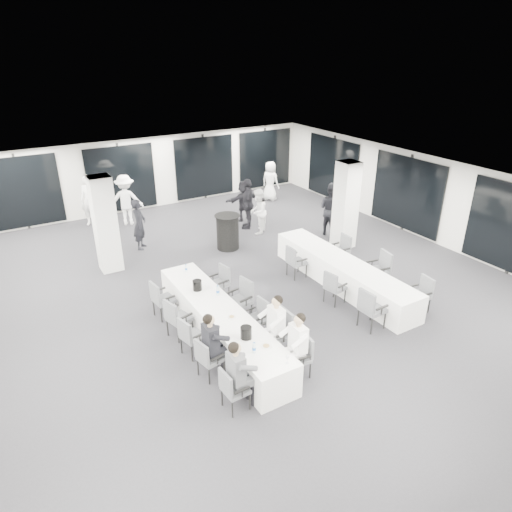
{
  "coord_description": "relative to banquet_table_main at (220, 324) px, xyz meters",
  "views": [
    {
      "loc": [
        -5.32,
        -9.39,
        6.06
      ],
      "look_at": [
        0.16,
        -0.2,
        1.06
      ],
      "focal_mm": 32.0,
      "sensor_mm": 36.0,
      "label": 1
    }
  ],
  "objects": [
    {
      "name": "chair_side_left_mid",
      "position": [
        3.15,
        -0.1,
        0.14
      ],
      "size": [
        0.52,
        0.56,
        0.9
      ],
      "rotation": [
        0.0,
        0.0,
        -1.4
      ],
      "color": "#4A4C51",
      "rests_on": "floor"
    },
    {
      "name": "banquet_table_main",
      "position": [
        0.0,
        0.0,
        0.0
      ],
      "size": [
        0.9,
        5.0,
        0.75
      ],
      "primitive_type": "cube",
      "color": "white",
      "rests_on": "floor"
    },
    {
      "name": "chair_side_right_far",
      "position": [
        4.81,
        1.52,
        0.16
      ],
      "size": [
        0.49,
        0.54,
        0.94
      ],
      "rotation": [
        0.0,
        0.0,
        1.54
      ],
      "color": "#4A4C51",
      "rests_on": "floor"
    },
    {
      "name": "chair_main_right_far",
      "position": [
        0.83,
        1.61,
        0.14
      ],
      "size": [
        0.52,
        0.56,
        0.9
      ],
      "rotation": [
        0.0,
        0.0,
        1.74
      ],
      "color": "#4A4C51",
      "rests_on": "floor"
    },
    {
      "name": "room",
      "position": [
        2.49,
        2.72,
        1.01
      ],
      "size": [
        14.04,
        16.04,
        2.84
      ],
      "color": "#26262C",
      "rests_on": "ground"
    },
    {
      "name": "standing_guest_e",
      "position": [
        6.38,
        7.96,
        0.55
      ],
      "size": [
        0.85,
        1.03,
        1.85
      ],
      "primitive_type": "imported",
      "rotation": [
        0.0,
        0.0,
        1.97
      ],
      "color": "white",
      "rests_on": "floor"
    },
    {
      "name": "chair_side_right_mid",
      "position": [
        4.81,
        -0.05,
        0.21
      ],
      "size": [
        0.6,
        0.63,
        1.02
      ],
      "rotation": [
        0.0,
        0.0,
        1.4
      ],
      "color": "#4A4C51",
      "rests_on": "floor"
    },
    {
      "name": "water_bottle_c",
      "position": [
        0.09,
        2.09,
        0.47
      ],
      "size": [
        0.06,
        0.06,
        0.2
      ],
      "primitive_type": "cylinder",
      "color": "silver",
      "rests_on": "banquet_table_main"
    },
    {
      "name": "column_right",
      "position": [
        5.8,
        2.61,
        1.02
      ],
      "size": [
        0.6,
        0.6,
        2.8
      ],
      "primitive_type": "cube",
      "color": "silver",
      "rests_on": "floor"
    },
    {
      "name": "chair_main_left_near",
      "position": [
        -0.83,
        -2.1,
        0.12
      ],
      "size": [
        0.46,
        0.51,
        0.87
      ],
      "rotation": [
        0.0,
        0.0,
        -1.52
      ],
      "color": "#4A4C51",
      "rests_on": "floor"
    },
    {
      "name": "standing_guest_f",
      "position": [
        4.2,
        6.38,
        0.48
      ],
      "size": [
        1.63,
        0.76,
        1.72
      ],
      "primitive_type": "imported",
      "rotation": [
        0.0,
        0.0,
        3.24
      ],
      "color": "black",
      "rests_on": "floor"
    },
    {
      "name": "chair_main_right_mid",
      "position": [
        0.83,
        -0.29,
        0.12
      ],
      "size": [
        0.48,
        0.52,
        0.86
      ],
      "rotation": [
        0.0,
        0.0,
        1.67
      ],
      "color": "#4A4C51",
      "rests_on": "floor"
    },
    {
      "name": "water_bottle_b",
      "position": [
        0.25,
        0.59,
        0.49
      ],
      "size": [
        0.07,
        0.07,
        0.23
      ],
      "primitive_type": "cylinder",
      "color": "silver",
      "rests_on": "banquet_table_main"
    },
    {
      "name": "chair_main_right_second",
      "position": [
        0.84,
        -1.15,
        0.21
      ],
      "size": [
        0.52,
        0.58,
        1.02
      ],
      "rotation": [
        0.0,
        0.0,
        1.57
      ],
      "color": "#4A4C51",
      "rests_on": "floor"
    },
    {
      "name": "seated_guest_d",
      "position": [
        0.67,
        -1.15,
        0.44
      ],
      "size": [
        0.5,
        0.38,
        1.44
      ],
      "rotation": [
        0.0,
        0.0,
        1.57
      ],
      "color": "white",
      "rests_on": "floor"
    },
    {
      "name": "standing_guest_h",
      "position": [
        6.06,
        3.61,
        0.67
      ],
      "size": [
        0.82,
        1.12,
        2.09
      ],
      "primitive_type": "imported",
      "rotation": [
        0.0,
        0.0,
        1.8
      ],
      "color": "black",
      "rests_on": "floor"
    },
    {
      "name": "column_left",
      "position": [
        -1.2,
        4.81,
        1.02
      ],
      "size": [
        0.6,
        0.6,
        2.8
      ],
      "primitive_type": "cube",
      "color": "silver",
      "rests_on": "floor"
    },
    {
      "name": "ice_bucket_far",
      "position": [
        -0.06,
        1.06,
        0.5
      ],
      "size": [
        0.22,
        0.22,
        0.25
      ],
      "primitive_type": "cylinder",
      "color": "black",
      "rests_on": "banquet_table_main"
    },
    {
      "name": "seated_guest_b",
      "position": [
        -0.67,
        -1.06,
        0.44
      ],
      "size": [
        0.5,
        0.38,
        1.44
      ],
      "rotation": [
        0.0,
        0.0,
        -1.57
      ],
      "color": "black",
      "rests_on": "floor"
    },
    {
      "name": "plate_b",
      "position": [
        0.16,
        -1.67,
        0.39
      ],
      "size": [
        0.22,
        0.22,
        0.03
      ],
      "color": "white",
      "rests_on": "banquet_table_main"
    },
    {
      "name": "chair_main_right_fourth",
      "position": [
        0.84,
        0.5,
        0.2
      ],
      "size": [
        0.58,
        0.62,
        1.0
      ],
      "rotation": [
        0.0,
        0.0,
        1.75
      ],
      "color": "#4A4C51",
      "rests_on": "floor"
    },
    {
      "name": "chair_main_left_fourth",
      "position": [
        -0.83,
        0.53,
        0.17
      ],
      "size": [
        0.59,
        0.62,
        0.96
      ],
      "rotation": [
        0.0,
        0.0,
        -1.31
      ],
      "color": "#4A4C51",
      "rests_on": "floor"
    },
    {
      "name": "chair_main_left_second",
      "position": [
        -0.83,
        -1.07,
        0.13
      ],
      "size": [
        0.52,
        0.55,
        0.88
      ],
      "rotation": [
        0.0,
        0.0,
        -1.36
      ],
      "color": "#4A4C51",
      "rests_on": "floor"
    },
    {
      "name": "wine_glass",
      "position": [
        0.22,
        -2.3,
        0.51
      ],
      "size": [
        0.07,
        0.07,
        0.18
      ],
      "color": "silver",
      "rests_on": "banquet_table_main"
    },
    {
      "name": "chair_main_left_mid",
      "position": [
        -0.83,
        -0.24,
        0.14
      ],
      "size": [
        0.54,
        0.57,
        0.91
      ],
      "rotation": [
        0.0,
        0.0,
        -1.35
      ],
      "color": "#4A4C51",
      "rests_on": "floor"
    },
    {
      "name": "seated_guest_c",
      "position": [
        0.67,
        -1.92,
        0.44
      ],
      "size": [
        0.5,
        0.38,
        1.44
      ],
      "rotation": [
        0.0,
        0.0,
        1.57
      ],
      "color": "white",
      "rests_on": "floor"
    },
    {
      "name": "standing_guest_g",
      "position": [
        -0.8,
        8.81,
        0.68
      ],
      "size": [
        0.97,
        0.92,
        2.1
      ],
      "primitive_type": "imported",
      "rotation": [
        0.0,
        0.0,
        -0.53
      ],
      "color": "white",
      "rests_on": "floor"
    },
    {
      "name": "plate_a",
      "position": [
        -0.08,
        -1.28,
        0.39
      ],
      "size": [
        0.18,
        0.18,
        0.03
      ],
      "color": "white",
      "rests_on": "banquet_table_main"
    },
    {
      "name": "chair_main_right_near",
      "position": [
        0.83,
        -1.94,
        0.12
      ],
      "size": [
        0.5,
        0.54,
        0.87
      ],
      "rotation": [
        0.0,
        0.0,
        1.42
      ],
      "color": "#4A4C51",
      "rests_on": "floor"
    },
    {
      "name": "standing_guest_d",
      "position": [
        3.93,
        5.61,
        0.65
      ],
      "size": [
        1.26,
        1.38,
        2.05
      ],
      "primitive_type": "imported",
      "rotation": [
        0.0,
        0.0,
        4.09
      ],
      "color": "black",
      "rests_on": "floor"
    },
    {
      "name": "chair_side_left_far",
      "position": [
        3.14,
        1.59,
        0.16
      ],
      "size": [
        0.48,
        0.54,
        0.94
      ],
      "rotation": [
        0.0,
        0.0,
        -1.58
      ],
      "color": "#4A4C51",
      "rests_on": "floor"
    },
    {
      "name": "standing_guest_b",
      "position": [
        3.99,
        5.0,
        0.52
      ],
      "size": [
        0.99,
        0.98,
        1.79
      ],
      "primitive_type": "imported",
      "rotation": [
        0.0,
        0.0,
        3.9
      ],
      "color": "white",
      "rests_on": "floor"
    },
    {
      "name": "cocktail_table",
      "position": [
        2.46,
        4.36,
        0.2
      ],
      "size": [
        0.82,
        0.82,
        1.13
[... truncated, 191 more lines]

